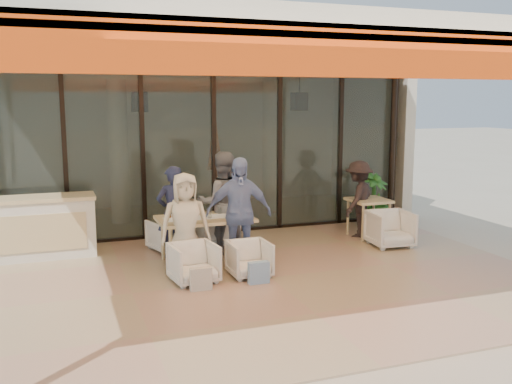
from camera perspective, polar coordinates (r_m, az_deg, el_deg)
ground at (r=8.44m, az=1.45°, el=-8.71°), size 70.00×70.00×0.00m
terrace_floor at (r=8.44m, az=1.45°, el=-8.68°), size 8.00×6.00×0.01m
terrace_structure at (r=7.80m, az=2.28°, el=14.01°), size 8.00×6.00×3.40m
glass_storefront at (r=10.92m, az=-4.24°, el=3.98°), size 8.08×0.10×3.20m
interior_block at (r=13.13m, az=-6.99°, el=7.59°), size 9.05×3.62×3.52m
host_counter at (r=9.99m, az=-21.01°, el=-3.32°), size 1.85×0.65×1.04m
dining_table at (r=9.13m, az=-5.17°, el=-2.89°), size 1.50×0.90×0.93m
chair_far_left at (r=10.02m, az=-8.81°, el=-4.10°), size 0.73×0.71×0.61m
chair_far_right at (r=10.20m, az=-4.18°, el=-3.44°), size 0.80×0.76×0.73m
chair_near_left at (r=8.22m, az=-6.25°, el=-6.91°), size 0.69×0.65×0.64m
chair_near_right at (r=8.45m, az=-0.67°, el=-6.55°), size 0.59×0.55×0.60m
diner_navy at (r=9.45m, az=-8.30°, el=-2.03°), size 0.61×0.46×1.54m
diner_grey at (r=9.62m, az=-3.41°, el=-1.10°), size 0.91×0.75×1.74m
diner_cream at (r=8.58m, az=-7.09°, el=-3.16°), size 0.77×0.53×1.53m
diner_periwinkle at (r=8.78m, az=-1.74°, el=-2.13°), size 1.07×0.58×1.74m
tote_bag_cream at (r=7.89m, az=-5.53°, el=-8.73°), size 0.30×0.10×0.34m
tote_bag_blue at (r=8.13m, az=0.27°, el=-8.15°), size 0.30×0.10×0.34m
side_table at (r=10.95m, az=11.21°, el=-1.24°), size 0.70×0.70×0.74m
side_chair at (r=10.38m, az=13.29°, el=-3.46°), size 0.76×0.72×0.72m
standing_woman at (r=10.93m, az=10.21°, el=-0.71°), size 1.08×1.02×1.47m
potted_palm at (r=11.78m, az=11.64°, el=-0.78°), size 0.89×0.89×1.17m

